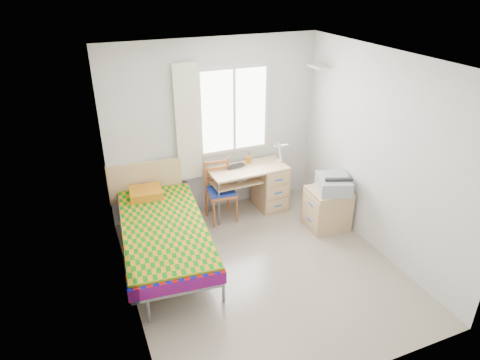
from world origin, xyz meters
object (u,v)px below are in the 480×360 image
(chair, at_px, (220,187))
(printer, at_px, (333,184))
(desk, at_px, (266,184))
(bed, at_px, (162,228))
(cabinet, at_px, (327,208))

(chair, xyz_separation_m, printer, (1.37, -0.87, 0.20))
(printer, bearing_deg, desk, 144.35)
(bed, relative_size, printer, 3.76)
(desk, relative_size, printer, 1.96)
(cabinet, bearing_deg, chair, 150.55)
(bed, distance_m, desk, 1.93)
(chair, height_order, printer, chair)
(desk, distance_m, cabinet, 1.03)
(chair, relative_size, printer, 1.50)
(chair, xyz_separation_m, cabinet, (1.33, -0.83, -0.21))
(desk, bearing_deg, chair, -179.90)
(bed, bearing_deg, chair, 38.33)
(bed, xyz_separation_m, chair, (1.03, 0.67, 0.05))
(bed, height_order, printer, bed)
(bed, xyz_separation_m, cabinet, (2.36, -0.16, -0.16))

